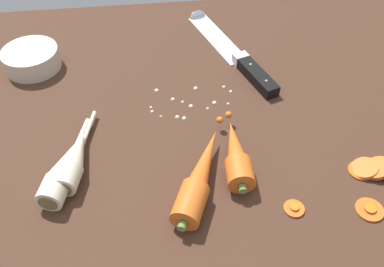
# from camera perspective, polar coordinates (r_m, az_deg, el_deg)

# --- Properties ---
(ground_plane) EXTENTS (1.20, 0.90, 0.04)m
(ground_plane) POSITION_cam_1_polar(r_m,az_deg,el_deg) (0.71, -0.20, -0.81)
(ground_plane) COLOR #42281C
(chefs_knife) EXTENTS (0.14, 0.34, 0.04)m
(chefs_knife) POSITION_cam_1_polar(r_m,az_deg,el_deg) (0.88, 4.87, 12.13)
(chefs_knife) COLOR silver
(chefs_knife) RESTS_ON ground_plane
(whole_carrot) EXTENTS (0.11, 0.21, 0.04)m
(whole_carrot) POSITION_cam_1_polar(r_m,az_deg,el_deg) (0.60, 1.12, -6.03)
(whole_carrot) COLOR #D6601E
(whole_carrot) RESTS_ON ground_plane
(whole_carrot_second) EXTENTS (0.05, 0.17, 0.04)m
(whole_carrot_second) POSITION_cam_1_polar(r_m,az_deg,el_deg) (0.63, 6.23, -2.95)
(whole_carrot_second) COLOR #D6601E
(whole_carrot_second) RESTS_ON ground_plane
(parsnip_front) EXTENTS (0.06, 0.17, 0.04)m
(parsnip_front) POSITION_cam_1_polar(r_m,az_deg,el_deg) (0.65, -16.29, -3.55)
(parsnip_front) COLOR beige
(parsnip_front) RESTS_ON ground_plane
(parsnip_mid_left) EXTENTS (0.07, 0.18, 0.04)m
(parsnip_mid_left) POSITION_cam_1_polar(r_m,az_deg,el_deg) (0.64, -17.80, -5.16)
(parsnip_mid_left) COLOR beige
(parsnip_mid_left) RESTS_ON ground_plane
(carrot_slice_stack) EXTENTS (0.09, 0.06, 0.03)m
(carrot_slice_stack) POSITION_cam_1_polar(r_m,az_deg,el_deg) (0.69, 24.79, -4.46)
(carrot_slice_stack) COLOR #D6601E
(carrot_slice_stack) RESTS_ON ground_plane
(carrot_slice_stray_near) EXTENTS (0.03, 0.03, 0.01)m
(carrot_slice_stray_near) POSITION_cam_1_polar(r_m,az_deg,el_deg) (0.61, 14.18, -10.11)
(carrot_slice_stray_near) COLOR #D6601E
(carrot_slice_stray_near) RESTS_ON ground_plane
(carrot_slice_stray_mid) EXTENTS (0.04, 0.04, 0.01)m
(carrot_slice_stray_mid) POSITION_cam_1_polar(r_m,az_deg,el_deg) (0.64, 23.73, -9.70)
(carrot_slice_stray_mid) COLOR #D6601E
(carrot_slice_stray_mid) RESTS_ON ground_plane
(prep_bowl) EXTENTS (0.11, 0.11, 0.04)m
(prep_bowl) POSITION_cam_1_polar(r_m,az_deg,el_deg) (0.88, -21.66, 9.81)
(prep_bowl) COLOR beige
(prep_bowl) RESTS_ON ground_plane
(mince_crumbs) EXTENTS (0.16, 0.09, 0.01)m
(mince_crumbs) POSITION_cam_1_polar(r_m,az_deg,el_deg) (0.75, -0.55, 4.66)
(mince_crumbs) COLOR silver
(mince_crumbs) RESTS_ON ground_plane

